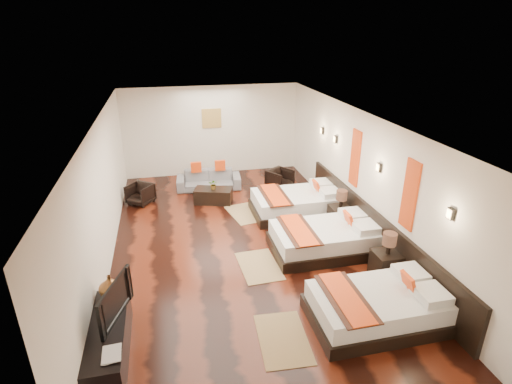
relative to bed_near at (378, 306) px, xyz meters
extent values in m
cube|color=black|center=(-1.70, 3.00, -0.28)|extent=(5.50, 9.50, 0.01)
cube|color=white|center=(-1.70, 3.00, 2.52)|extent=(5.50, 9.50, 0.01)
cube|color=silver|center=(-1.70, 7.75, 1.12)|extent=(5.50, 0.01, 2.80)
cube|color=silver|center=(-4.45, 3.00, 1.12)|extent=(0.01, 9.50, 2.80)
cube|color=silver|center=(1.05, 3.00, 1.12)|extent=(0.01, 9.50, 2.80)
cube|color=black|center=(1.01, 2.20, 0.17)|extent=(0.08, 6.60, 0.90)
cube|color=black|center=(-0.03, 0.00, -0.17)|extent=(2.17, 1.34, 0.23)
cube|color=white|center=(-0.03, 0.00, 0.10)|extent=(2.06, 1.24, 0.31)
cube|color=#E94210|center=(0.49, 0.00, 0.38)|extent=(0.16, 0.33, 0.33)
cube|color=#38190F|center=(-0.59, 0.00, 0.26)|extent=(0.57, 1.36, 0.02)
cube|color=#E94210|center=(-0.59, 0.00, 0.28)|extent=(0.39, 1.36, 0.02)
cube|color=black|center=(-0.03, 2.29, -0.17)|extent=(2.24, 1.38, 0.23)
cube|color=white|center=(-0.03, 2.29, 0.11)|extent=(2.13, 1.28, 0.32)
cube|color=#E94210|center=(0.51, 2.29, 0.40)|extent=(0.17, 0.34, 0.34)
cube|color=#38190F|center=(-0.61, 2.29, 0.28)|extent=(0.59, 1.41, 0.02)
cube|color=#E94210|center=(-0.61, 2.29, 0.30)|extent=(0.40, 1.41, 0.02)
cube|color=black|center=(-0.03, 4.19, -0.17)|extent=(2.24, 1.38, 0.23)
cube|color=white|center=(-0.03, 4.19, 0.11)|extent=(2.13, 1.28, 0.32)
cube|color=#E94210|center=(0.50, 4.19, 0.40)|extent=(0.17, 0.34, 0.34)
cube|color=#38190F|center=(-0.61, 4.19, 0.28)|extent=(0.59, 1.41, 0.02)
cube|color=#E94210|center=(-0.61, 4.19, 0.30)|extent=(0.40, 1.41, 0.02)
cube|color=black|center=(0.75, 1.08, -0.01)|extent=(0.49, 0.49, 0.54)
cylinder|color=black|center=(0.75, 1.08, 0.37)|extent=(0.09, 0.09, 0.22)
cylinder|color=#3F2619|center=(0.75, 1.08, 0.56)|extent=(0.26, 0.26, 0.24)
cube|color=black|center=(0.75, 3.23, -0.02)|extent=(0.48, 0.48, 0.53)
cylinder|color=black|center=(0.75, 3.23, 0.36)|extent=(0.09, 0.09, 0.21)
cylinder|color=#3F2619|center=(0.75, 3.23, 0.55)|extent=(0.26, 0.26, 0.24)
cube|color=#96784C|center=(-1.63, -0.07, -0.28)|extent=(0.83, 1.25, 0.01)
cube|color=#96784C|center=(-1.53, 2.00, -0.28)|extent=(0.80, 1.23, 0.01)
cube|color=#96784C|center=(-1.31, 4.45, -0.28)|extent=(0.98, 1.33, 0.01)
cube|color=black|center=(-4.20, 0.17, -0.01)|extent=(0.50, 1.80, 0.55)
imported|color=black|center=(-4.15, 0.37, 0.56)|extent=(0.46, 1.01, 0.59)
imported|color=black|center=(-4.20, -0.42, 0.28)|extent=(0.26, 0.34, 0.03)
imported|color=brown|center=(-4.20, 0.89, 0.45)|extent=(0.45, 0.45, 0.37)
imported|color=slate|center=(-2.01, 6.39, -0.01)|extent=(1.91, 0.89, 0.54)
imported|color=black|center=(-3.95, 5.71, 0.00)|extent=(0.84, 0.85, 0.56)
imported|color=black|center=(0.03, 5.89, 0.02)|extent=(0.90, 0.90, 0.60)
cube|color=black|center=(-2.01, 5.34, -0.08)|extent=(1.11, 0.79, 0.40)
imported|color=#255E1F|center=(-2.00, 5.32, 0.25)|extent=(0.30, 0.28, 0.28)
cube|color=#D86014|center=(1.03, 1.10, 1.42)|extent=(0.04, 0.40, 1.30)
cube|color=#D86014|center=(1.03, 3.30, 1.42)|extent=(0.04, 0.40, 1.30)
cube|color=black|center=(1.01, 0.00, 1.57)|extent=(0.06, 0.12, 0.18)
cube|color=#FFD18C|center=(0.98, 0.00, 1.57)|extent=(0.02, 0.10, 0.14)
cube|color=black|center=(1.01, 2.20, 1.57)|extent=(0.06, 0.12, 0.18)
cube|color=#FFD18C|center=(0.98, 2.20, 1.57)|extent=(0.02, 0.10, 0.14)
cube|color=black|center=(1.01, 4.40, 1.57)|extent=(0.06, 0.12, 0.18)
cube|color=#FFD18C|center=(0.98, 4.40, 1.57)|extent=(0.02, 0.10, 0.14)
cube|color=black|center=(1.01, 5.30, 1.57)|extent=(0.06, 0.12, 0.18)
cube|color=#FFD18C|center=(0.98, 5.30, 1.57)|extent=(0.02, 0.10, 0.14)
cube|color=#AD873F|center=(-1.70, 7.73, 1.52)|extent=(0.60, 0.04, 0.60)
camera|label=1|loc=(-3.14, -4.74, 4.26)|focal=28.27mm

